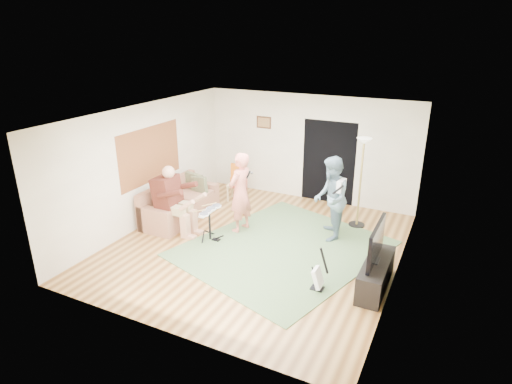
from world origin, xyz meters
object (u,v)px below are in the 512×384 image
sofa (178,206)px  guitarist (331,199)px  guitar_spare (318,278)px  dining_chair (237,187)px  singer (240,193)px  television (376,242)px  drum_kit (210,226)px  tv_cabinet (376,274)px  torchiere_lamp (362,167)px

sofa → guitarist: guitarist is taller
guitarist → guitar_spare: size_ratio=2.21×
guitar_spare → dining_chair: (-3.24, 3.05, 0.10)m
guitarist → dining_chair: guitarist is taller
singer → dining_chair: (-0.96, 1.58, -0.56)m
dining_chair → television: 4.81m
drum_kit → tv_cabinet: bearing=-4.6°
dining_chair → tv_cabinet: 4.82m
singer → television: 3.24m
guitar_spare → guitarist: bearing=102.1°
dining_chair → television: television is taller
television → guitar_spare: bearing=-148.0°
sofa → torchiere_lamp: (3.91, 1.41, 1.11)m
singer → tv_cabinet: bearing=84.2°
drum_kit → singer: bearing=62.2°
guitarist → torchiere_lamp: size_ratio=0.88×
tv_cabinet → sofa: bearing=169.0°
drum_kit → guitarist: (2.22, 1.20, 0.58)m
guitarist → guitar_spare: bearing=-7.2°
drum_kit → tv_cabinet: (3.50, -0.28, -0.06)m
television → singer: bearing=162.5°
sofa → torchiere_lamp: bearing=19.9°
sofa → torchiere_lamp: size_ratio=1.03×
guitar_spare → tv_cabinet: size_ratio=0.58×
guitar_spare → television: 1.14m
drum_kit → torchiere_lamp: size_ratio=0.35×
guitarist → tv_cabinet: guitarist is taller
tv_cabinet → television: bearing=180.0°
guitar_spare → singer: bearing=147.1°
guitar_spare → sofa: bearing=159.9°
guitarist → singer: bearing=-94.0°
dining_chair → guitarist: bearing=-30.0°
torchiere_lamp → television: size_ratio=1.82×
torchiere_lamp → dining_chair: bearing=176.3°
guitar_spare → torchiere_lamp: torchiere_lamp is taller
guitarist → tv_cabinet: size_ratio=1.27×
drum_kit → torchiere_lamp: torchiere_lamp is taller
guitar_spare → tv_cabinet: (0.86, 0.51, 0.02)m
singer → guitarist: 1.92m
tv_cabinet → television: television is taller
sofa → dining_chair: dining_chair is taller
guitarist → guitar_spare: guitarist is taller
singer → torchiere_lamp: bearing=132.7°
singer → guitar_spare: singer is taller
singer → guitar_spare: bearing=68.4°
torchiere_lamp → television: (0.83, -2.34, -0.54)m
dining_chair → television: (4.04, -2.55, 0.52)m
sofa → tv_cabinet: 4.88m
dining_chair → torchiere_lamp: bearing=-12.8°
tv_cabinet → guitar_spare: bearing=-149.5°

